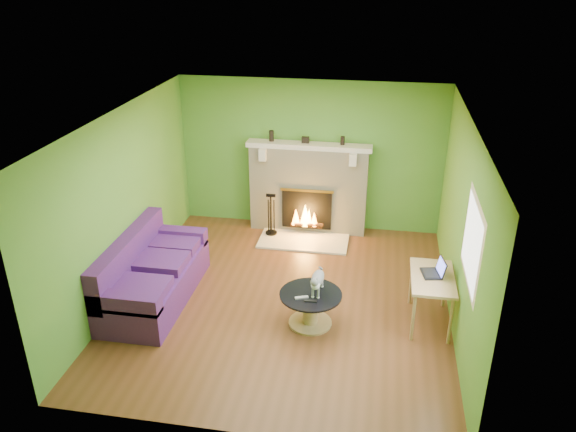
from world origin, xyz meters
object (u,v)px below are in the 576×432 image
Objects in this scene: coffee_table at (310,306)px; cat at (318,281)px; desk at (432,282)px; sofa at (150,275)px.

coffee_table is 0.38m from cat.
desk is 1.46m from cat.
cat is at bearing 32.01° from coffee_table.
desk is at bearing 0.87° from sofa.
sofa is 3.82m from desk.
sofa is 2.57× the size of coffee_table.
cat is (0.08, 0.05, 0.37)m from coffee_table.
desk is 1.72× the size of cat.
cat reaches higher than desk.
coffee_table is 1.48× the size of cat.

